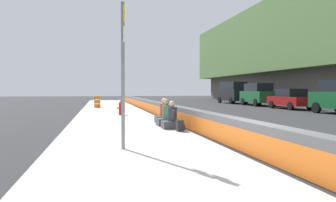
{
  "coord_description": "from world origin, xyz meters",
  "views": [
    {
      "loc": [
        -7.11,
        3.56,
        1.59
      ],
      "look_at": [
        9.6,
        -0.03,
        1.01
      ],
      "focal_mm": 34.33,
      "sensor_mm": 36.0,
      "label": 1
    }
  ],
  "objects_px": {
    "route_sign_post": "(123,65)",
    "parked_car_midline": "(258,94)",
    "construction_barrel": "(97,102)",
    "fire_hydrant": "(121,107)",
    "seated_person_rear": "(164,115)",
    "backpack": "(180,126)",
    "parked_car_far": "(233,92)",
    "seated_person_foreground": "(172,120)",
    "seated_person_middle": "(167,117)",
    "parked_car_fourth": "(290,99)"
  },
  "relations": [
    {
      "from": "seated_person_foreground",
      "to": "construction_barrel",
      "type": "relative_size",
      "value": 1.1
    },
    {
      "from": "route_sign_post",
      "to": "parked_car_far",
      "type": "bearing_deg",
      "value": -28.24
    },
    {
      "from": "fire_hydrant",
      "to": "backpack",
      "type": "distance_m",
      "value": 8.08
    },
    {
      "from": "route_sign_post",
      "to": "backpack",
      "type": "relative_size",
      "value": 9.0
    },
    {
      "from": "construction_barrel",
      "to": "fire_hydrant",
      "type": "bearing_deg",
      "value": -170.63
    },
    {
      "from": "seated_person_foreground",
      "to": "parked_car_midline",
      "type": "xyz_separation_m",
      "value": [
        18.22,
        -13.11,
        0.72
      ]
    },
    {
      "from": "parked_car_fourth",
      "to": "parked_car_far",
      "type": "distance_m",
      "value": 11.93
    },
    {
      "from": "seated_person_middle",
      "to": "parked_car_midline",
      "type": "bearing_deg",
      "value": -37.31
    },
    {
      "from": "fire_hydrant",
      "to": "parked_car_midline",
      "type": "distance_m",
      "value": 18.35
    },
    {
      "from": "seated_person_rear",
      "to": "parked_car_midline",
      "type": "xyz_separation_m",
      "value": [
        16.09,
        -12.99,
        0.7
      ]
    },
    {
      "from": "fire_hydrant",
      "to": "parked_car_midline",
      "type": "height_order",
      "value": "parked_car_midline"
    },
    {
      "from": "route_sign_post",
      "to": "seated_person_foreground",
      "type": "xyz_separation_m",
      "value": [
        3.86,
        -2.12,
        -1.74
      ]
    },
    {
      "from": "fire_hydrant",
      "to": "parked_car_fourth",
      "type": "height_order",
      "value": "parked_car_fourth"
    },
    {
      "from": "fire_hydrant",
      "to": "parked_car_far",
      "type": "bearing_deg",
      "value": -40.08
    },
    {
      "from": "route_sign_post",
      "to": "construction_barrel",
      "type": "relative_size",
      "value": 3.79
    },
    {
      "from": "backpack",
      "to": "parked_car_midline",
      "type": "distance_m",
      "value": 23.1
    },
    {
      "from": "route_sign_post",
      "to": "backpack",
      "type": "xyz_separation_m",
      "value": [
        3.02,
        -2.21,
        -1.88
      ]
    },
    {
      "from": "seated_person_foreground",
      "to": "parked_car_far",
      "type": "bearing_deg",
      "value": -28.16
    },
    {
      "from": "backpack",
      "to": "seated_person_foreground",
      "type": "bearing_deg",
      "value": 6.27
    },
    {
      "from": "route_sign_post",
      "to": "seated_person_rear",
      "type": "relative_size",
      "value": 3.27
    },
    {
      "from": "seated_person_foreground",
      "to": "parked_car_far",
      "type": "height_order",
      "value": "parked_car_far"
    },
    {
      "from": "route_sign_post",
      "to": "seated_person_middle",
      "type": "distance_m",
      "value": 5.6
    },
    {
      "from": "route_sign_post",
      "to": "parked_car_fourth",
      "type": "bearing_deg",
      "value": -42.99
    },
    {
      "from": "seated_person_foreground",
      "to": "seated_person_rear",
      "type": "height_order",
      "value": "seated_person_rear"
    },
    {
      "from": "seated_person_middle",
      "to": "backpack",
      "type": "height_order",
      "value": "seated_person_middle"
    },
    {
      "from": "backpack",
      "to": "seated_person_middle",
      "type": "bearing_deg",
      "value": 2.66
    },
    {
      "from": "seated_person_middle",
      "to": "parked_car_fourth",
      "type": "relative_size",
      "value": 0.24
    },
    {
      "from": "parked_car_fourth",
      "to": "seated_person_foreground",
      "type": "bearing_deg",
      "value": 133.53
    },
    {
      "from": "backpack",
      "to": "fire_hydrant",
      "type": "bearing_deg",
      "value": 11.1
    },
    {
      "from": "parked_car_midline",
      "to": "parked_car_far",
      "type": "distance_m",
      "value": 6.02
    },
    {
      "from": "route_sign_post",
      "to": "parked_car_fourth",
      "type": "xyz_separation_m",
      "value": [
        16.19,
        -15.09,
        -1.35
      ]
    },
    {
      "from": "route_sign_post",
      "to": "seated_person_foreground",
      "type": "relative_size",
      "value": 3.44
    },
    {
      "from": "route_sign_post",
      "to": "fire_hydrant",
      "type": "distance_m",
      "value": 11.08
    },
    {
      "from": "route_sign_post",
      "to": "parked_car_far",
      "type": "distance_m",
      "value": 31.91
    },
    {
      "from": "seated_person_foreground",
      "to": "construction_barrel",
      "type": "distance_m",
      "value": 15.8
    },
    {
      "from": "backpack",
      "to": "construction_barrel",
      "type": "height_order",
      "value": "construction_barrel"
    },
    {
      "from": "fire_hydrant",
      "to": "parked_car_midline",
      "type": "relative_size",
      "value": 0.18
    },
    {
      "from": "route_sign_post",
      "to": "fire_hydrant",
      "type": "bearing_deg",
      "value": -3.41
    },
    {
      "from": "seated_person_rear",
      "to": "parked_car_far",
      "type": "bearing_deg",
      "value": -30.17
    },
    {
      "from": "construction_barrel",
      "to": "parked_car_midline",
      "type": "height_order",
      "value": "parked_car_midline"
    },
    {
      "from": "parked_car_far",
      "to": "route_sign_post",
      "type": "bearing_deg",
      "value": 151.76
    },
    {
      "from": "seated_person_foreground",
      "to": "parked_car_fourth",
      "type": "height_order",
      "value": "parked_car_fourth"
    },
    {
      "from": "fire_hydrant",
      "to": "seated_person_rear",
      "type": "bearing_deg",
      "value": -162.21
    },
    {
      "from": "seated_person_middle",
      "to": "parked_car_midline",
      "type": "distance_m",
      "value": 21.63
    },
    {
      "from": "seated_person_middle",
      "to": "backpack",
      "type": "relative_size",
      "value": 2.74
    },
    {
      "from": "seated_person_middle",
      "to": "backpack",
      "type": "bearing_deg",
      "value": -177.34
    },
    {
      "from": "route_sign_post",
      "to": "parked_car_midline",
      "type": "relative_size",
      "value": 0.74
    },
    {
      "from": "fire_hydrant",
      "to": "seated_person_middle",
      "type": "xyz_separation_m",
      "value": [
        -6.06,
        -1.47,
        -0.11
      ]
    },
    {
      "from": "route_sign_post",
      "to": "parked_car_far",
      "type": "xyz_separation_m",
      "value": [
        28.11,
        -15.09,
        -0.86
      ]
    },
    {
      "from": "seated_person_rear",
      "to": "backpack",
      "type": "relative_size",
      "value": 2.75
    }
  ]
}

